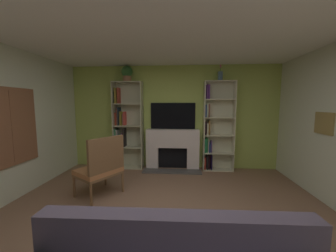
{
  "coord_description": "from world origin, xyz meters",
  "views": [
    {
      "loc": [
        0.26,
        -2.24,
        1.63
      ],
      "look_at": [
        0.0,
        1.08,
        1.26
      ],
      "focal_mm": 20.83,
      "sensor_mm": 36.0,
      "label": 1
    }
  ],
  "objects_px": {
    "tv": "(173,116)",
    "vase_with_flowers": "(220,76)",
    "armchair": "(101,167)",
    "potted_plant": "(127,73)",
    "bookshelf_left": "(125,127)",
    "bookshelf_right": "(215,129)",
    "fireplace": "(173,148)"
  },
  "relations": [
    {
      "from": "armchair",
      "to": "potted_plant",
      "type": "bearing_deg",
      "value": 88.4
    },
    {
      "from": "bookshelf_right",
      "to": "vase_with_flowers",
      "type": "relative_size",
      "value": 5.81
    },
    {
      "from": "bookshelf_right",
      "to": "armchair",
      "type": "height_order",
      "value": "bookshelf_right"
    },
    {
      "from": "bookshelf_left",
      "to": "potted_plant",
      "type": "relative_size",
      "value": 5.75
    },
    {
      "from": "tv",
      "to": "bookshelf_left",
      "type": "height_order",
      "value": "bookshelf_left"
    },
    {
      "from": "vase_with_flowers",
      "to": "potted_plant",
      "type": "bearing_deg",
      "value": 180.0
    },
    {
      "from": "fireplace",
      "to": "armchair",
      "type": "relative_size",
      "value": 1.32
    },
    {
      "from": "bookshelf_left",
      "to": "vase_with_flowers",
      "type": "height_order",
      "value": "vase_with_flowers"
    },
    {
      "from": "tv",
      "to": "vase_with_flowers",
      "type": "distance_m",
      "value": 1.49
    },
    {
      "from": "armchair",
      "to": "bookshelf_left",
      "type": "bearing_deg",
      "value": 91.71
    },
    {
      "from": "bookshelf_right",
      "to": "tv",
      "type": "bearing_deg",
      "value": 175.97
    },
    {
      "from": "bookshelf_right",
      "to": "potted_plant",
      "type": "relative_size",
      "value": 5.75
    },
    {
      "from": "fireplace",
      "to": "tv",
      "type": "height_order",
      "value": "tv"
    },
    {
      "from": "fireplace",
      "to": "bookshelf_right",
      "type": "bearing_deg",
      "value": 1.4
    },
    {
      "from": "fireplace",
      "to": "armchair",
      "type": "xyz_separation_m",
      "value": [
        -1.17,
        -1.59,
        -0.01
      ]
    },
    {
      "from": "tv",
      "to": "vase_with_flowers",
      "type": "height_order",
      "value": "vase_with_flowers"
    },
    {
      "from": "bookshelf_right",
      "to": "potted_plant",
      "type": "height_order",
      "value": "potted_plant"
    },
    {
      "from": "potted_plant",
      "to": "bookshelf_left",
      "type": "bearing_deg",
      "value": 154.76
    },
    {
      "from": "potted_plant",
      "to": "tv",
      "type": "bearing_deg",
      "value": 6.08
    },
    {
      "from": "fireplace",
      "to": "vase_with_flowers",
      "type": "relative_size",
      "value": 3.78
    },
    {
      "from": "fireplace",
      "to": "bookshelf_right",
      "type": "distance_m",
      "value": 1.15
    },
    {
      "from": "bookshelf_right",
      "to": "potted_plant",
      "type": "distance_m",
      "value": 2.56
    },
    {
      "from": "potted_plant",
      "to": "armchair",
      "type": "height_order",
      "value": "potted_plant"
    },
    {
      "from": "armchair",
      "to": "fireplace",
      "type": "bearing_deg",
      "value": 53.69
    },
    {
      "from": "bookshelf_right",
      "to": "bookshelf_left",
      "type": "bearing_deg",
      "value": -179.92
    },
    {
      "from": "bookshelf_right",
      "to": "potted_plant",
      "type": "xyz_separation_m",
      "value": [
        -2.17,
        -0.05,
        1.36
      ]
    },
    {
      "from": "vase_with_flowers",
      "to": "bookshelf_right",
      "type": "bearing_deg",
      "value": 152.25
    },
    {
      "from": "tv",
      "to": "potted_plant",
      "type": "bearing_deg",
      "value": -173.92
    },
    {
      "from": "tv",
      "to": "armchair",
      "type": "height_order",
      "value": "tv"
    },
    {
      "from": "tv",
      "to": "bookshelf_right",
      "type": "xyz_separation_m",
      "value": [
        1.04,
        -0.07,
        -0.31
      ]
    },
    {
      "from": "potted_plant",
      "to": "vase_with_flowers",
      "type": "distance_m",
      "value": 2.26
    },
    {
      "from": "fireplace",
      "to": "tv",
      "type": "relative_size",
      "value": 1.27
    }
  ]
}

